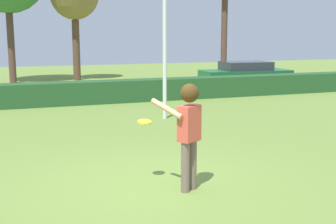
# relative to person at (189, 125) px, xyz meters

# --- Properties ---
(ground_plane) EXTENTS (60.00, 60.00, 0.00)m
(ground_plane) POSITION_rel_person_xyz_m (-0.54, 0.38, -1.10)
(ground_plane) COLOR olive
(person) EXTENTS (0.79, 0.59, 1.77)m
(person) POSITION_rel_person_xyz_m (0.00, 0.00, 0.00)
(person) COLOR #755F55
(person) RESTS_ON ground
(frisbee) EXTENTS (0.23, 0.24, 0.06)m
(frisbee) POSITION_rel_person_xyz_m (-0.56, 0.62, -0.03)
(frisbee) COLOR yellow
(lamppost) EXTENTS (0.24, 0.24, 5.65)m
(lamppost) POSITION_rel_person_xyz_m (1.77, 6.11, 2.03)
(lamppost) COLOR silver
(lamppost) RESTS_ON ground
(hedge_row) EXTENTS (25.49, 0.90, 0.82)m
(hedge_row) POSITION_rel_person_xyz_m (-0.54, 9.90, -0.69)
(hedge_row) COLOR #245027
(hedge_row) RESTS_ON ground
(parked_car_green) EXTENTS (4.31, 2.04, 1.25)m
(parked_car_green) POSITION_rel_person_xyz_m (8.03, 12.21, -0.41)
(parked_car_green) COLOR #1E6633
(parked_car_green) RESTS_ON ground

